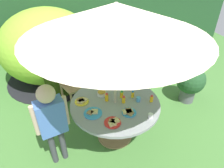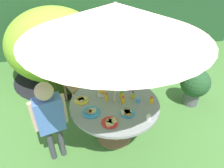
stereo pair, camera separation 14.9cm
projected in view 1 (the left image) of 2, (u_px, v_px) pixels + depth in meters
The scene contains 23 objects.
ground_plane at pixel (115, 136), 3.20m from camera, with size 10.00×10.00×0.02m, color #477A38.
hedge_backdrop at pixel (78, 18), 5.47m from camera, with size 9.00×0.70×1.87m, color #234C28.
garden_table at pixel (115, 109), 2.88m from camera, with size 1.28×1.28×0.69m.
patio_umbrella at pixel (116, 20), 2.16m from camera, with size 2.16×2.16×2.04m.
wooden_chair at pixel (74, 78), 3.68m from camera, with size 0.65×0.59×0.92m.
dome_tent at pixel (48, 47), 4.23m from camera, with size 2.33×2.33×1.58m.
potted_plant at pixel (190, 82), 3.72m from camera, with size 0.53×0.53×0.75m.
child_in_white_shirt at pixel (95, 69), 3.57m from camera, with size 0.19×0.38×1.10m.
child_in_blue_shirt at pixel (51, 117), 2.39m from camera, with size 0.42×0.25×1.27m.
snack_bowl at pixel (102, 93), 2.93m from camera, with size 0.14×0.14×0.08m.
plate_front_edge at pixel (129, 112), 2.61m from camera, with size 0.20×0.20×0.03m.
plate_near_left at pixel (93, 113), 2.61m from camera, with size 0.24×0.24×0.03m.
plate_mid_left at pixel (130, 86), 3.12m from camera, with size 0.18×0.18×0.03m.
plate_center_back at pixel (82, 101), 2.81m from camera, with size 0.20×0.20×0.03m.
plate_near_right at pixel (113, 122), 2.46m from camera, with size 0.21×0.21×0.03m.
juice_bottle_far_left at pixel (133, 94), 2.88m from camera, with size 0.04×0.04×0.11m.
juice_bottle_far_right at pixel (107, 97), 2.81m from camera, with size 0.05×0.05×0.12m.
juice_bottle_center_front at pixel (124, 100), 2.77m from camera, with size 0.05×0.05×0.11m.
juice_bottle_mid_right at pixel (122, 94), 2.87m from camera, with size 0.05×0.05×0.11m.
juice_bottle_back_edge at pixel (152, 99), 2.79m from camera, with size 0.05×0.05×0.11m.
juice_bottle_spot_a at pixel (108, 84), 3.11m from camera, with size 0.06×0.06×0.11m.
cup_near at pixel (138, 99), 2.81m from camera, with size 0.06×0.06×0.07m, color #4C99D8.
cup_far at pixel (151, 116), 2.53m from camera, with size 0.06×0.06×0.06m, color white.
Camera 1 is at (-0.67, -2.08, 2.48)m, focal length 31.65 mm.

